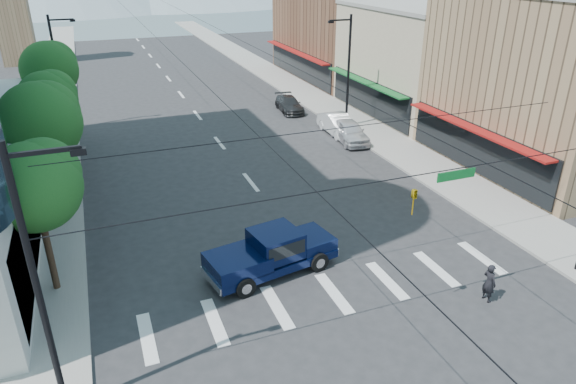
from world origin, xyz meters
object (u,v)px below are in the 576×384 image
at_px(pickup_truck, 271,252).
at_px(parked_car_far, 289,104).
at_px(pedestrian, 489,283).
at_px(parked_car_mid, 338,124).
at_px(parked_car_near, 349,131).

height_order(pickup_truck, parked_car_far, pickup_truck).
height_order(pedestrian, parked_car_mid, pedestrian).
height_order(pickup_truck, parked_car_mid, pickup_truck).
xyz_separation_m(pickup_truck, parked_car_far, (10.29, 24.18, -0.39)).
height_order(pedestrian, parked_car_far, pedestrian).
relative_size(pickup_truck, parked_car_near, 1.30).
xyz_separation_m(pickup_truck, pedestrian, (7.68, -5.21, -0.19)).
xyz_separation_m(parked_car_near, parked_car_far, (-1.26, 9.43, -0.16)).
bearing_deg(parked_car_mid, parked_car_far, 100.11).
relative_size(parked_car_near, parked_car_mid, 0.99).
distance_m(pedestrian, parked_car_mid, 22.21).
bearing_deg(pickup_truck, parked_car_mid, 44.81).
bearing_deg(parked_car_far, parked_car_near, -76.83).
distance_m(parked_car_near, parked_car_mid, 1.91).
relative_size(pedestrian, parked_car_near, 0.36).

